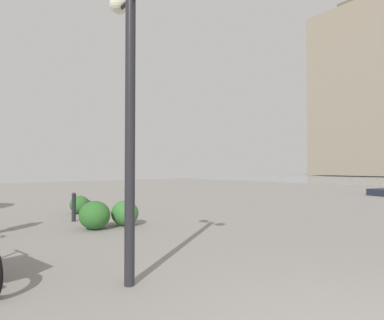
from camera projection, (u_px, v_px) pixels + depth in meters
The scene contains 7 objects.
building_annex at pixel (356, 93), 64.61m from camera, with size 15.64×10.94×35.77m.
lamppost at pixel (130, 84), 4.34m from camera, with size 0.98×0.28×4.15m.
bollard_near at pixel (88, 212), 8.75m from camera, with size 0.13×0.13×0.69m.
bollard_mid at pixel (74, 206), 9.36m from camera, with size 0.13×0.13×0.85m.
shrub_low at pixel (80, 205), 10.91m from camera, with size 0.73×0.66×0.62m.
shrub_round at pixel (95, 215), 8.16m from camera, with size 0.86×0.78×0.73m.
shrub_wide at pixel (125, 213), 8.68m from camera, with size 0.80×0.72×0.68m.
Camera 1 is at (-0.87, 2.66, 1.60)m, focal length 29.51 mm.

